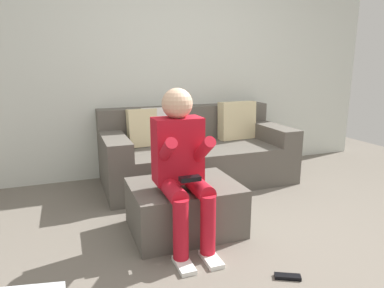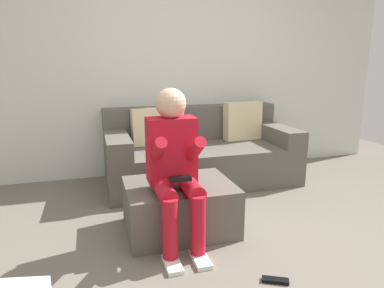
{
  "view_description": "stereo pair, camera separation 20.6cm",
  "coord_description": "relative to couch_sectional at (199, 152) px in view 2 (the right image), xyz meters",
  "views": [
    {
      "loc": [
        -1.21,
        -1.72,
        1.27
      ],
      "look_at": [
        -0.15,
        1.12,
        0.56
      ],
      "focal_mm": 32.01,
      "sensor_mm": 36.0,
      "label": 1
    },
    {
      "loc": [
        -1.01,
        -1.79,
        1.27
      ],
      "look_at": [
        -0.15,
        1.12,
        0.56
      ],
      "focal_mm": 32.01,
      "sensor_mm": 36.0,
      "label": 2
    }
  ],
  "objects": [
    {
      "name": "ottoman",
      "position": [
        -0.51,
        -1.1,
        -0.12
      ],
      "size": [
        0.81,
        0.63,
        0.38
      ],
      "primitive_type": "cube",
      "color": "#59544C",
      "rests_on": "ground_plane"
    },
    {
      "name": "remote_near_ottoman",
      "position": [
        -0.13,
        -1.91,
        -0.3
      ],
      "size": [
        0.16,
        0.12,
        0.02
      ],
      "primitive_type": "cube",
      "rotation": [
        0.0,
        0.0,
        -0.47
      ],
      "color": "black",
      "rests_on": "ground_plane"
    },
    {
      "name": "wall_back",
      "position": [
        -0.1,
        0.46,
        1.06
      ],
      "size": [
        5.28,
        0.1,
        2.75
      ],
      "primitive_type": "cube",
      "color": "silver",
      "rests_on": "ground_plane"
    },
    {
      "name": "ground_plane",
      "position": [
        -0.1,
        -1.71,
        -0.31
      ],
      "size": [
        6.87,
        6.87,
        0.0
      ],
      "primitive_type": "plane",
      "color": "#6B6359"
    },
    {
      "name": "person_seated",
      "position": [
        -0.58,
        -1.27,
        0.3
      ],
      "size": [
        0.34,
        0.62,
        1.11
      ],
      "color": "red",
      "rests_on": "ground_plane"
    },
    {
      "name": "couch_sectional",
      "position": [
        0.0,
        0.0,
        0.0
      ],
      "size": [
        2.01,
        0.96,
        0.84
      ],
      "color": "#59544C",
      "rests_on": "ground_plane"
    }
  ]
}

